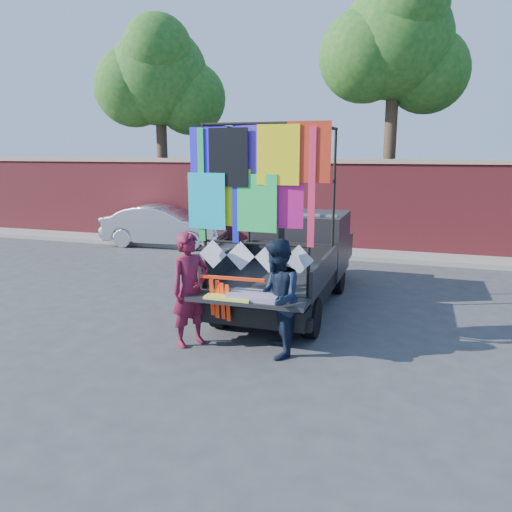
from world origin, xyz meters
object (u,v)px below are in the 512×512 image
(woman, at_px, (190,290))
(pickup_truck, at_px, (295,257))
(sedan, at_px, (165,226))
(man, at_px, (277,299))

(woman, bearing_deg, pickup_truck, 15.91)
(pickup_truck, height_order, sedan, pickup_truck)
(sedan, bearing_deg, woman, -154.30)
(man, bearing_deg, woman, -109.66)
(pickup_truck, relative_size, woman, 3.02)
(pickup_truck, height_order, man, pickup_truck)
(man, bearing_deg, pickup_truck, 168.54)
(pickup_truck, bearing_deg, woman, -107.17)
(sedan, bearing_deg, pickup_truck, -134.34)
(pickup_truck, bearing_deg, sedan, 140.91)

